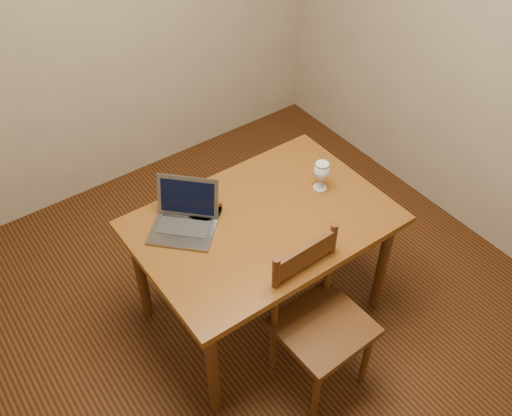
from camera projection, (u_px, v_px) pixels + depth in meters
floor at (254, 310)px, 3.43m from camera, size 3.20×3.20×0.02m
back_wall at (100, 7)px, 3.49m from camera, size 3.20×0.02×2.60m
right_wall at (484, 34)px, 3.23m from camera, size 0.02×3.20×2.60m
table at (263, 231)px, 2.99m from camera, size 1.30×0.90×0.74m
chair at (320, 317)px, 2.77m from camera, size 0.45×0.43×0.46m
plate at (204, 210)px, 2.97m from camera, size 0.19×0.19×0.02m
sandwich_cheese at (197, 208)px, 2.95m from camera, size 0.10×0.07×0.03m
sandwich_tomato at (210, 204)px, 2.96m from camera, size 0.10×0.06×0.03m
sandwich_top at (203, 203)px, 2.94m from camera, size 0.11×0.11×0.03m
milk_glass at (321, 176)px, 3.05m from camera, size 0.09×0.09×0.17m
laptop at (185, 215)px, 2.86m from camera, size 0.43×0.43×0.23m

